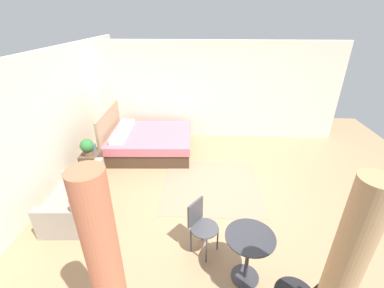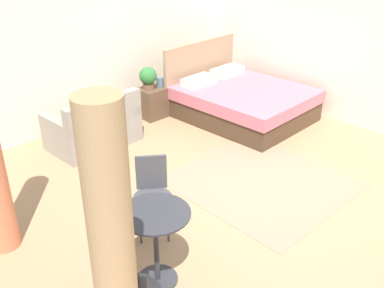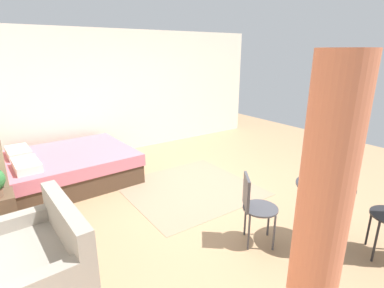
% 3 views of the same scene
% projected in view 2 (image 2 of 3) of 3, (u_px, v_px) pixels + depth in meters
% --- Properties ---
extents(ground_plane, '(8.57, 9.50, 0.02)m').
position_uv_depth(ground_plane, '(254.00, 195.00, 5.34)').
color(ground_plane, '#9E7A56').
extents(wall_back, '(8.57, 0.12, 2.56)m').
position_uv_depth(wall_back, '(95.00, 40.00, 6.87)').
color(wall_back, silver).
rests_on(wall_back, ground).
extents(wall_right, '(0.12, 6.50, 2.56)m').
position_uv_depth(wall_right, '(382.00, 47.00, 6.48)').
color(wall_right, silver).
rests_on(wall_right, ground).
extents(area_rug, '(1.86, 1.95, 0.01)m').
position_uv_depth(area_rug, '(261.00, 182.00, 5.57)').
color(area_rug, '#93755B').
rests_on(area_rug, ground).
extents(bed, '(1.76, 2.07, 1.11)m').
position_uv_depth(bed, '(241.00, 101.00, 7.32)').
color(bed, '#473323').
rests_on(bed, ground).
extents(couch, '(1.24, 0.84, 0.79)m').
position_uv_depth(couch, '(94.00, 128.00, 6.38)').
color(couch, gray).
rests_on(couch, ground).
extents(nightstand, '(0.49, 0.38, 0.50)m').
position_uv_depth(nightstand, '(154.00, 102.00, 7.36)').
color(nightstand, brown).
rests_on(nightstand, ground).
extents(potted_plant, '(0.28, 0.28, 0.36)m').
position_uv_depth(potted_plant, '(148.00, 77.00, 7.10)').
color(potted_plant, brown).
rests_on(potted_plant, nightstand).
extents(vase, '(0.12, 0.12, 0.15)m').
position_uv_depth(vase, '(160.00, 82.00, 7.27)').
color(vase, slate).
rests_on(vase, nightstand).
extents(balcony_table, '(0.61, 0.61, 0.74)m').
position_uv_depth(balcony_table, '(156.00, 234.00, 3.84)').
color(balcony_table, '#2D2D33').
rests_on(balcony_table, ground).
extents(cafe_chair_near_couch, '(0.55, 0.55, 0.83)m').
position_uv_depth(cafe_chair_near_couch, '(152.00, 188.00, 4.52)').
color(cafe_chair_near_couch, '#3F3F44').
rests_on(cafe_chair_near_couch, ground).
extents(curtain_left, '(0.27, 0.27, 2.15)m').
position_uv_depth(curtain_left, '(114.00, 262.00, 2.71)').
color(curtain_left, tan).
rests_on(curtain_left, ground).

